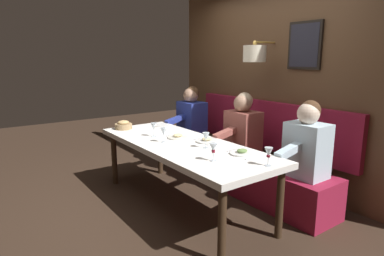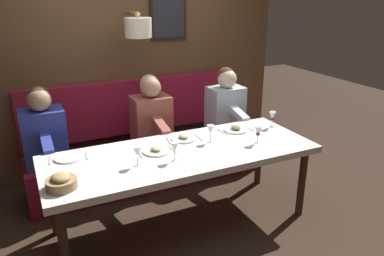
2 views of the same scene
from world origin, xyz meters
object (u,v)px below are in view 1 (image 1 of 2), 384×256
Objects in this scene: diner_near at (243,127)px; wine_glass_1 at (164,132)px; dining_table at (182,148)px; wine_glass_3 at (213,148)px; diner_middle at (191,115)px; wine_glass_0 at (154,127)px; wine_glass_4 at (206,137)px; bread_bowl at (124,125)px; wine_glass_2 at (269,153)px; diner_nearest at (307,142)px.

diner_near is 4.82× the size of wine_glass_1.
wine_glass_3 is (-0.13, -0.70, 0.18)m from dining_table.
diner_middle reaches higher than wine_glass_0.
bread_bowl is at bearing 102.44° from wine_glass_4.
wine_glass_4 is (0.08, -0.32, 0.18)m from dining_table.
wine_glass_2 is (-0.72, -1.05, 0.04)m from diner_near.
diner_near reaches higher than wine_glass_2.
diner_near is at bearing 90.00° from diner_nearest.
bread_bowl is (-0.12, 0.60, -0.07)m from wine_glass_0.
wine_glass_2 is (-0.72, -0.13, 0.04)m from diner_nearest.
diner_nearest is at bearing -54.77° from wine_glass_0.
diner_nearest is at bearing -90.00° from diner_middle.
wine_glass_3 is 1.74m from bread_bowl.
diner_middle is at bearing 90.00° from diner_nearest.
wine_glass_0 is at bearing 103.55° from wine_glass_4.
wine_glass_0 is (-0.10, 0.44, 0.18)m from dining_table.
wine_glass_2 is (0.16, -1.09, 0.18)m from dining_table.
bread_bowl is (-0.09, 1.74, -0.07)m from wine_glass_3.
diner_middle is 4.82× the size of wine_glass_4.
wine_glass_2 is at bearing -79.76° from bread_bowl.
wine_glass_1 is at bearing 138.46° from dining_table.
wine_glass_1 and wine_glass_4 have the same top height.
diner_near is at bearing 33.30° from wine_glass_3.
dining_table is 14.49× the size of wine_glass_1.
wine_glass_3 is (-1.01, -0.67, 0.04)m from diner_near.
wine_glass_1 is at bearing 133.38° from diner_nearest.
bread_bowl is at bearing 102.03° from dining_table.
wine_glass_0 is 1.00× the size of wine_glass_2.
wine_glass_4 is at bearing -76.45° from wine_glass_0.
diner_near reaches higher than wine_glass_1.
dining_table is 0.74m from wine_glass_3.
wine_glass_4 is (-0.80, -1.38, 0.04)m from diner_middle.
diner_near reaches higher than wine_glass_0.
bread_bowl is (-0.07, 0.90, -0.07)m from wine_glass_1.
dining_table is 1.11m from wine_glass_2.
wine_glass_3 is 1.00× the size of wine_glass_4.
diner_near reaches higher than dining_table.
diner_nearest is 1.00× the size of diner_near.
diner_nearest is 4.82× the size of wine_glass_2.
diner_near is at bearing -9.30° from wine_glass_1.
wine_glass_3 is at bearing 165.73° from diner_nearest.
wine_glass_2 and wine_glass_4 have the same top height.
diner_middle is at bearing 0.85° from bread_bowl.
wine_glass_2 is (0.27, -1.52, -0.00)m from wine_glass_0.
wine_glass_2 is (-0.72, -2.14, 0.04)m from diner_middle.
wine_glass_0 is 0.78m from wine_glass_4.
wine_glass_4 is at bearing 60.84° from wine_glass_3.
dining_table is 10.80× the size of bread_bowl.
wine_glass_1 is 0.83m from wine_glass_3.
diner_middle is 1.59m from wine_glass_4.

